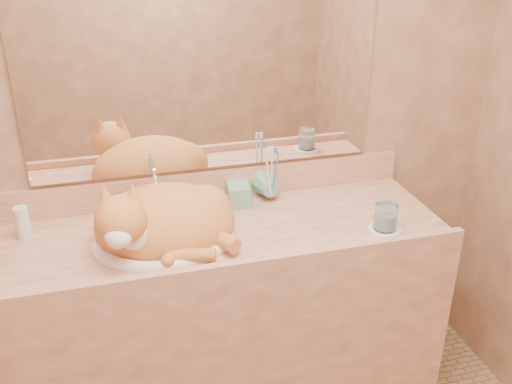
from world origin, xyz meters
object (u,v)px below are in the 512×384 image
object	(u,v)px
soap_dispenser	(240,188)
water_glass	(386,217)
sink_basin	(163,222)
vanity_counter	(226,325)
toothbrush_cup	(272,191)
cat	(160,219)

from	to	relation	value
soap_dispenser	water_glass	size ratio (longest dim) A/B	1.96
soap_dispenser	sink_basin	bearing A→B (deg)	-147.18
sink_basin	water_glass	distance (m)	0.78
vanity_counter	toothbrush_cup	size ratio (longest dim) A/B	14.63
water_glass	toothbrush_cup	bearing A→B (deg)	135.47
soap_dispenser	water_glass	distance (m)	0.55
cat	toothbrush_cup	world-z (taller)	cat
cat	sink_basin	bearing A→B (deg)	4.04
soap_dispenser	vanity_counter	bearing A→B (deg)	-119.49
vanity_counter	soap_dispenser	size ratio (longest dim) A/B	8.59
toothbrush_cup	sink_basin	bearing A→B (deg)	-157.42
sink_basin	cat	distance (m)	0.02
water_glass	sink_basin	bearing A→B (deg)	170.01
vanity_counter	water_glass	bearing A→B (deg)	-15.62
vanity_counter	water_glass	distance (m)	0.75
cat	soap_dispenser	world-z (taller)	cat
toothbrush_cup	soap_dispenser	bearing A→B (deg)	-169.73
cat	soap_dispenser	size ratio (longest dim) A/B	2.62
sink_basin	soap_dispenser	xyz separation A→B (m)	(0.31, 0.16, 0.02)
sink_basin	water_glass	world-z (taller)	sink_basin
toothbrush_cup	vanity_counter	bearing A→B (deg)	-144.51
cat	toothbrush_cup	bearing A→B (deg)	26.21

